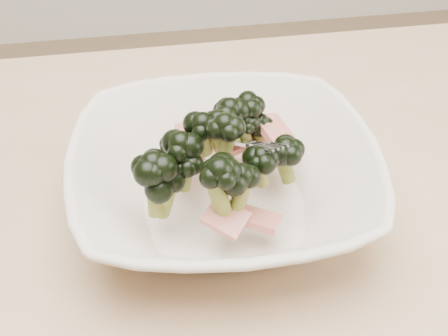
% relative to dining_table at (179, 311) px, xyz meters
% --- Properties ---
extents(dining_table, '(1.20, 0.80, 0.75)m').
position_rel_dining_table_xyz_m(dining_table, '(0.00, 0.00, 0.00)').
color(dining_table, tan).
rests_on(dining_table, ground).
extents(broccoli_dish, '(0.31, 0.31, 0.12)m').
position_rel_dining_table_xyz_m(broccoli_dish, '(0.05, 0.04, 0.14)').
color(broccoli_dish, beige).
rests_on(broccoli_dish, dining_table).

